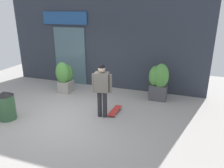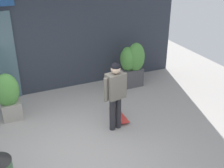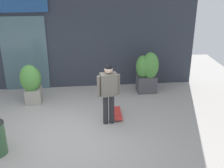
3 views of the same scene
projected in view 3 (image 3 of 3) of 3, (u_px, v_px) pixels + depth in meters
The scene contains 6 objects.
ground_plane at pixel (69, 133), 7.20m from camera, with size 12.00×12.00×0.00m, color #9E9993.
building_facade at pixel (68, 29), 9.23m from camera, with size 8.13×0.31×3.85m.
skateboarder at pixel (109, 88), 7.26m from camera, with size 0.58×0.32×1.62m.
skateboard at pixel (117, 113), 7.99m from camera, with size 0.28×0.80×0.08m.
planter_box_left at pixel (32, 82), 8.53m from camera, with size 0.58×0.67×1.20m.
planter_box_right at pixel (147, 72), 9.19m from camera, with size 0.69×0.60×1.34m.
Camera 3 is at (0.42, -6.25, 3.88)m, focal length 46.96 mm.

